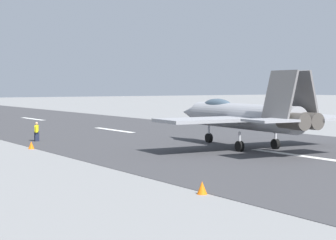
% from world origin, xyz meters
% --- Properties ---
extents(ground_plane, '(400.00, 400.00, 0.00)m').
position_xyz_m(ground_plane, '(0.00, 0.00, 0.00)').
color(ground_plane, gray).
extents(runway_strip, '(240.00, 26.00, 0.02)m').
position_xyz_m(runway_strip, '(-0.02, 0.00, 0.01)').
color(runway_strip, '#3A393C').
rests_on(runway_strip, ground).
extents(fighter_jet, '(16.30, 14.65, 5.61)m').
position_xyz_m(fighter_jet, '(5.60, 0.01, 2.41)').
color(fighter_jet, gray).
rests_on(fighter_jet, ground).
extents(crew_person, '(0.62, 0.46, 1.62)m').
position_xyz_m(crew_person, '(18.82, 10.94, 0.81)').
color(crew_person, '#1E2338').
rests_on(crew_person, ground).
extents(marker_cone_near, '(0.44, 0.44, 0.55)m').
position_xyz_m(marker_cone_near, '(-7.03, 13.26, 0.28)').
color(marker_cone_near, orange).
rests_on(marker_cone_near, ground).
extents(marker_cone_mid, '(0.44, 0.44, 0.55)m').
position_xyz_m(marker_cone_mid, '(13.71, 13.26, 0.28)').
color(marker_cone_mid, orange).
rests_on(marker_cone_mid, ground).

